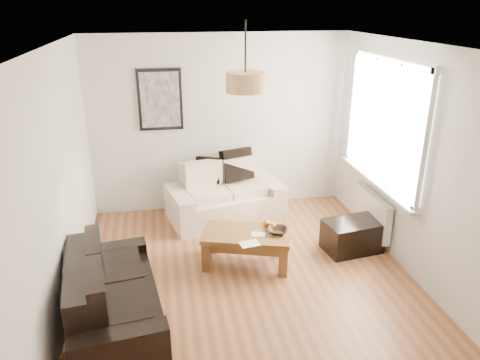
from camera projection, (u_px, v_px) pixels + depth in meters
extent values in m
plane|color=brown|center=(250.00, 286.00, 5.13)|extent=(4.50, 4.50, 0.00)
cube|color=white|center=(372.00, 213.00, 6.03)|extent=(0.10, 0.90, 0.52)
cylinder|color=tan|center=(245.00, 82.00, 4.59)|extent=(0.40, 0.40, 0.20)
cube|color=black|center=(352.00, 236.00, 5.80)|extent=(0.76, 0.55, 0.40)
cube|color=black|center=(209.00, 170.00, 6.65)|extent=(0.38, 0.26, 0.37)
cube|color=black|center=(237.00, 165.00, 6.70)|extent=(0.49, 0.29, 0.47)
imported|color=black|center=(278.00, 231.00, 5.40)|extent=(0.28, 0.28, 0.06)
sphere|color=orange|center=(271.00, 225.00, 5.51)|extent=(0.08, 0.08, 0.07)
sphere|color=orange|center=(274.00, 225.00, 5.51)|extent=(0.08, 0.08, 0.07)
sphere|color=orange|center=(267.00, 223.00, 5.55)|extent=(0.10, 0.10, 0.09)
cube|color=white|center=(250.00, 244.00, 5.16)|extent=(0.24, 0.19, 0.01)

